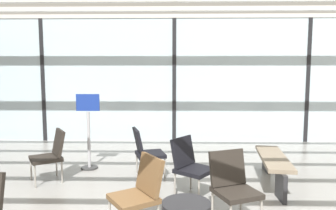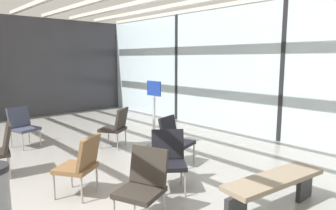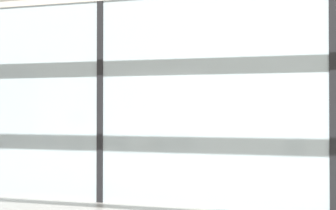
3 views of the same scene
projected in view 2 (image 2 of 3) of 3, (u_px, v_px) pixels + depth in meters
glass_curtain_wall at (283, 72)px, 6.91m from camera, size 14.00×0.08×3.25m
window_mullion_0 at (177, 68)px, 9.48m from camera, size 0.10×0.12×3.25m
window_mullion_1 at (283, 72)px, 6.91m from camera, size 0.10×0.12×3.25m
side_wall_left_panels at (21, 68)px, 9.65m from camera, size 0.10×11.20×3.25m
parked_airplane at (322, 54)px, 11.96m from camera, size 13.07×4.23×4.23m
lounge_chair_0 at (22, 124)px, 6.62m from camera, size 0.64×0.61×0.87m
lounge_chair_1 at (174, 137)px, 5.52m from camera, size 0.64×0.61×0.87m
lounge_chair_3 at (81, 162)px, 4.20m from camera, size 0.70×0.69×0.87m
lounge_chair_4 at (168, 157)px, 4.44m from camera, size 0.71×0.70×0.87m
lounge_chair_5 at (143, 182)px, 3.54m from camera, size 0.64×0.67×0.87m
lounge_chair_7 at (116, 125)px, 6.53m from camera, size 0.70×0.69×0.87m
waiting_bench at (274, 185)px, 3.75m from camera, size 0.60×1.69×0.47m
info_sign at (154, 116)px, 6.62m from camera, size 0.44×0.32×1.44m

